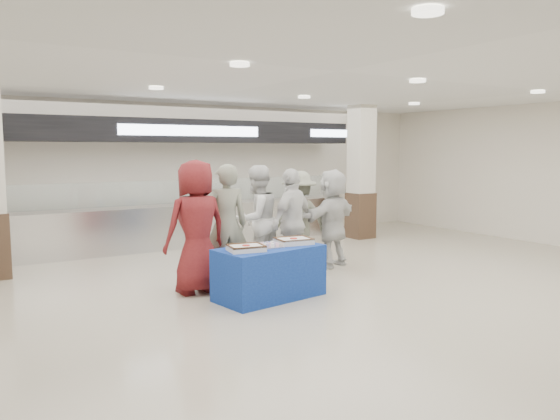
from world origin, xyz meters
TOP-DOWN VIEW (x-y plane):
  - ground at (0.00, 0.00)m, footprint 14.00×14.00m
  - serving_line at (0.00, 5.40)m, footprint 8.70×0.85m
  - column_right at (4.00, 4.20)m, footprint 0.55×0.55m
  - display_table at (-0.68, 0.69)m, footprint 1.64×0.99m
  - sheet_cake_left at (-1.11, 0.59)m, footprint 0.53×0.44m
  - sheet_cake_right at (-0.24, 0.73)m, footprint 0.55×0.46m
  - cupcake_tray at (-0.71, 0.69)m, footprint 0.42×0.32m
  - civilian_maroon at (-1.45, 1.53)m, footprint 1.03×0.71m
  - soldier_a at (-0.83, 1.78)m, footprint 0.79×0.61m
  - chef_tall at (-0.04, 2.18)m, footprint 1.05×0.90m
  - chef_short at (0.36, 1.67)m, footprint 1.16×0.83m
  - soldier_b at (0.84, 2.20)m, footprint 1.25×0.87m
  - civilian_white at (1.41, 1.94)m, footprint 1.75×1.04m

SIDE VIEW (x-z plane):
  - ground at x=0.00m, z-range 0.00..0.00m
  - display_table at x=-0.68m, z-range 0.00..0.75m
  - cupcake_tray at x=-0.71m, z-range 0.75..0.82m
  - sheet_cake_left at x=-1.11m, z-range 0.75..0.85m
  - sheet_cake_right at x=-0.24m, z-range 0.75..0.85m
  - soldier_b at x=0.84m, z-range 0.00..1.76m
  - civilian_white at x=1.41m, z-range 0.00..1.80m
  - chef_short at x=0.36m, z-range 0.00..1.83m
  - chef_tall at x=-0.04m, z-range 0.00..1.88m
  - soldier_a at x=-0.83m, z-range 0.00..1.93m
  - civilian_maroon at x=-1.45m, z-range 0.00..2.00m
  - serving_line at x=0.00m, z-range -0.24..2.56m
  - column_right at x=4.00m, z-range -0.07..3.13m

